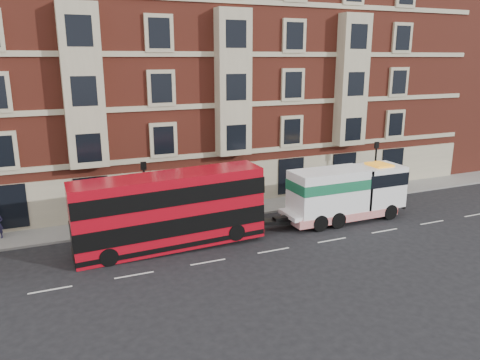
% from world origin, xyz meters
% --- Properties ---
extents(ground, '(120.00, 120.00, 0.00)m').
position_xyz_m(ground, '(0.00, 0.00, 0.00)').
color(ground, black).
rests_on(ground, ground).
extents(sidewalk, '(90.00, 3.00, 0.15)m').
position_xyz_m(sidewalk, '(0.00, 7.50, 0.07)').
color(sidewalk, slate).
rests_on(sidewalk, ground).
extents(victorian_terrace, '(45.00, 12.00, 20.40)m').
position_xyz_m(victorian_terrace, '(0.50, 15.00, 10.07)').
color(victorian_terrace, maroon).
rests_on(victorian_terrace, ground).
extents(lamp_post_west, '(0.35, 0.15, 4.35)m').
position_xyz_m(lamp_post_west, '(-6.00, 6.20, 2.68)').
color(lamp_post_west, black).
rests_on(lamp_post_west, sidewalk).
extents(lamp_post_east, '(0.35, 0.15, 4.35)m').
position_xyz_m(lamp_post_east, '(12.00, 6.20, 2.68)').
color(lamp_post_east, black).
rests_on(lamp_post_east, sidewalk).
extents(double_decker_bus, '(10.89, 2.50, 4.41)m').
position_xyz_m(double_decker_bus, '(-5.32, 2.77, 2.34)').
color(double_decker_bus, '#AE0917').
rests_on(double_decker_bus, ground).
extents(tow_truck, '(8.72, 2.58, 3.63)m').
position_xyz_m(tow_truck, '(6.74, 2.77, 1.93)').
color(tow_truck, white).
rests_on(tow_truck, ground).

